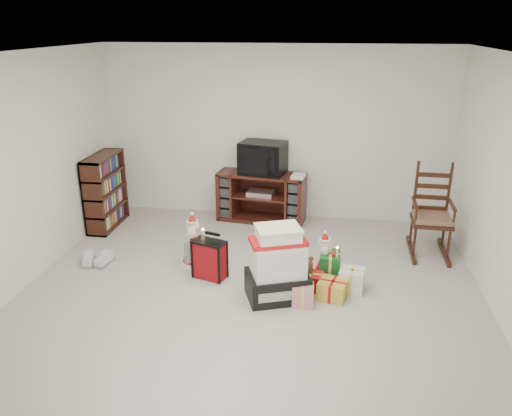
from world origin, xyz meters
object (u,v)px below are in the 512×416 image
Objects in this scene: gift_cluster at (326,281)px; crt_television at (263,158)px; gift_pile at (278,268)px; santa_figurine at (324,261)px; sneaker_pair at (97,260)px; mrs_claus_figurine at (193,245)px; bookshelf at (106,192)px; teddy_bear at (306,273)px; tv_stand at (261,197)px; rocking_chair at (430,222)px; red_suitcase at (210,259)px.

crt_television is at bearing 115.71° from gift_cluster.
gift_pile is 0.69m from santa_figurine.
santa_figurine is at bearing -6.22° from sneaker_pair.
mrs_claus_figurine is at bearing 164.20° from gift_cluster.
teddy_bear is at bearing -24.85° from bookshelf.
sneaker_pair is at bearing -128.90° from tv_stand.
tv_stand is at bearing 119.17° from santa_figurine.
bookshelf is at bearing 146.75° from mrs_claus_figurine.
mrs_claus_figurine is (-2.87, -0.78, -0.16)m from rocking_chair.
rocking_chair is 2.42m from crt_television.
gift_pile is 1.13× the size of crt_television.
rocking_chair is 1.50× the size of gift_pile.
gift_pile is at bearing -3.69° from red_suitcase.
teddy_bear is at bearing -10.26° from sneaker_pair.
santa_figurine is (3.10, -1.17, -0.28)m from bookshelf.
gift_pile is 1.37× the size of santa_figurine.
rocking_chair is at bearing 15.26° from mrs_claus_figurine.
gift_pile is at bearing -70.49° from tv_stand.
red_suitcase is 1.33m from gift_cluster.
tv_stand is 2.03m from teddy_bear.
bookshelf is 3.22m from teddy_bear.
gift_cluster is at bearing -12.30° from sneaker_pair.
sneaker_pair is 0.43× the size of gift_cluster.
sneaker_pair is (-2.74, -0.02, -0.17)m from santa_figurine.
bookshelf reaches higher than tv_stand.
gift_pile is 1.26m from mrs_claus_figurine.
mrs_claus_figurine reaches higher than teddy_bear.
gift_pile is 2.33m from sneaker_pair.
mrs_claus_figurine is (-0.28, 0.32, 0.02)m from red_suitcase.
teddy_bear is 0.98× the size of sneaker_pair.
teddy_bear is 2.17m from crt_television.
mrs_claus_figurine is at bearing 1.99° from sneaker_pair.
crt_television is (-0.96, 1.99, 0.82)m from gift_cluster.
tv_stand reaches higher than red_suitcase.
gift_cluster is (1.60, -0.45, -0.12)m from mrs_claus_figurine.
rocking_chair is 2.06× the size of santa_figurine.
mrs_claus_figurine is 0.76× the size of gift_cluster.
gift_pile reaches higher than sneaker_pair.
crt_television reaches higher than tv_stand.
tv_stand is at bearing -147.18° from crt_television.
red_suitcase reaches higher than sneaker_pair.
crt_television reaches higher than bookshelf.
bookshelf is 2.86× the size of sneaker_pair.
gift_cluster is 2.36m from crt_television.
gift_pile is 0.88m from red_suitcase.
red_suitcase is 0.93× the size of santa_figurine.
red_suitcase is 1.10m from teddy_bear.
crt_television reaches higher than santa_figurine.
bookshelf is 3.48m from gift_cluster.
rocking_chair is at bearing -10.98° from tv_stand.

